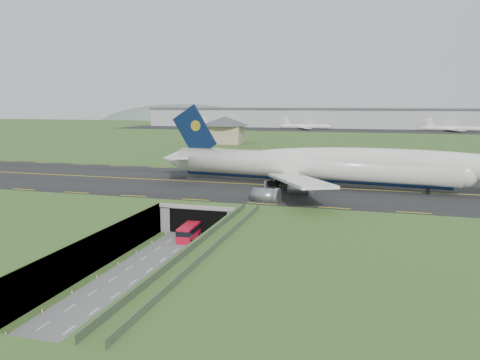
% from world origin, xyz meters
% --- Properties ---
extents(ground, '(900.00, 900.00, 0.00)m').
position_xyz_m(ground, '(0.00, 0.00, 0.00)').
color(ground, '#3B6026').
rests_on(ground, ground).
extents(airfield_deck, '(800.00, 800.00, 6.00)m').
position_xyz_m(airfield_deck, '(0.00, 0.00, 3.00)').
color(airfield_deck, gray).
rests_on(airfield_deck, ground).
extents(trench_road, '(12.00, 75.00, 0.20)m').
position_xyz_m(trench_road, '(0.00, -7.50, 0.10)').
color(trench_road, slate).
rests_on(trench_road, ground).
extents(taxiway, '(800.00, 44.00, 0.18)m').
position_xyz_m(taxiway, '(0.00, 33.00, 6.09)').
color(taxiway, black).
rests_on(taxiway, airfield_deck).
extents(tunnel_portal, '(17.00, 22.30, 6.00)m').
position_xyz_m(tunnel_portal, '(0.00, 16.71, 3.33)').
color(tunnel_portal, gray).
rests_on(tunnel_portal, ground).
extents(guideway, '(3.00, 53.00, 7.05)m').
position_xyz_m(guideway, '(11.00, -19.11, 5.32)').
color(guideway, '#A8A8A3').
rests_on(guideway, ground).
extents(jumbo_jet, '(93.04, 59.84, 19.91)m').
position_xyz_m(jumbo_jet, '(24.39, 33.43, 11.35)').
color(jumbo_jet, silver).
rests_on(jumbo_jet, ground).
extents(shuttle_tram, '(3.06, 7.16, 2.88)m').
position_xyz_m(shuttle_tram, '(-0.31, 3.95, 1.59)').
color(shuttle_tram, red).
rests_on(shuttle_tram, ground).
extents(service_building, '(26.31, 26.31, 13.15)m').
position_xyz_m(service_building, '(-37.18, 142.76, 13.79)').
color(service_building, tan).
rests_on(service_building, ground).
extents(cargo_terminal, '(320.00, 67.00, 15.60)m').
position_xyz_m(cargo_terminal, '(-0.05, 299.41, 13.96)').
color(cargo_terminal, '#B2B2B2').
rests_on(cargo_terminal, ground).
extents(distant_hills, '(700.00, 91.00, 60.00)m').
position_xyz_m(distant_hills, '(64.38, 430.00, -4.00)').
color(distant_hills, slate).
rests_on(distant_hills, ground).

